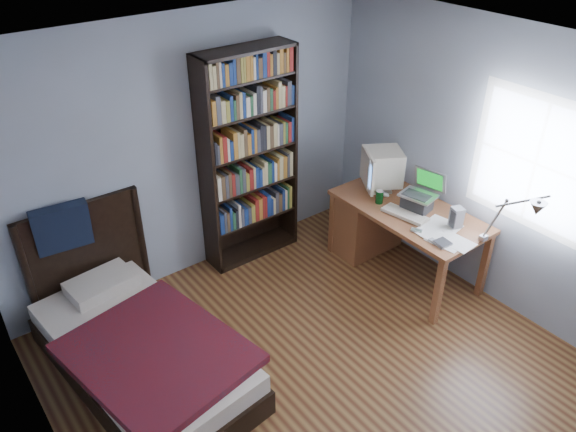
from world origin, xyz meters
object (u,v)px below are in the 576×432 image
at_px(laptop, 419,199).
at_px(keyboard, 405,214).
at_px(bed, 137,344).
at_px(desk, 376,219).
at_px(soda_can, 379,197).
at_px(crt_monitor, 381,168).
at_px(bookshelf, 249,159).
at_px(speaker, 456,217).
at_px(desk_lamp, 529,211).

xyz_separation_m(laptop, keyboard, (-0.18, -0.01, -0.09)).
bearing_deg(bed, desk, 0.32).
height_order(laptop, bed, bed).
bearing_deg(soda_can, crt_monitor, 44.97).
distance_m(bookshelf, bed, 2.00).
bearing_deg(bed, soda_can, -3.12).
relative_size(desk, bookshelf, 0.69).
height_order(crt_monitor, soda_can, crt_monitor).
bearing_deg(speaker, crt_monitor, 112.26).
bearing_deg(soda_can, speaker, -70.87).
relative_size(laptop, desk_lamp, 0.58).
relative_size(speaker, bookshelf, 0.09).
bearing_deg(crt_monitor, laptop, -87.74).
xyz_separation_m(soda_can, bookshelf, (-0.85, 0.94, 0.28)).
distance_m(soda_can, bed, 2.55).
bearing_deg(speaker, desk_lamp, -79.88).
bearing_deg(bookshelf, bed, -153.89).
relative_size(bookshelf, bed, 1.01).
bearing_deg(bookshelf, soda_can, -47.78).
distance_m(laptop, speaker, 0.41).
relative_size(laptop, soda_can, 2.96).
xyz_separation_m(speaker, soda_can, (-0.25, 0.71, -0.03)).
relative_size(desk_lamp, speaker, 3.39).
xyz_separation_m(laptop, speaker, (0.04, -0.41, -0.01)).
height_order(speaker, soda_can, speaker).
relative_size(crt_monitor, bookshelf, 0.24).
height_order(desk_lamp, keyboard, desk_lamp).
height_order(crt_monitor, desk_lamp, desk_lamp).
bearing_deg(crt_monitor, bookshelf, 144.24).
bearing_deg(crt_monitor, speaker, -86.42).
height_order(desk, bookshelf, bookshelf).
bearing_deg(desk, desk_lamp, -90.02).
bearing_deg(speaker, bookshelf, 142.36).
bearing_deg(keyboard, desk_lamp, -94.72).
bearing_deg(bed, laptop, -9.15).
height_order(desk, bed, bed).
height_order(soda_can, bookshelf, bookshelf).
height_order(desk, soda_can, soda_can).
height_order(crt_monitor, laptop, crt_monitor).
distance_m(desk_lamp, bookshelf, 2.53).
distance_m(crt_monitor, laptop, 0.51).
bearing_deg(laptop, desk_lamp, -93.42).
relative_size(keyboard, soda_can, 3.31).
xyz_separation_m(keyboard, soda_can, (-0.02, 0.31, 0.05)).
xyz_separation_m(desk_lamp, keyboard, (-0.12, 1.07, -0.51)).
relative_size(crt_monitor, speaker, 2.70).
height_order(crt_monitor, bookshelf, bookshelf).
height_order(soda_can, bed, bed).
bearing_deg(laptop, soda_can, 124.89).
xyz_separation_m(desk_lamp, bed, (-2.63, 1.52, -1.00)).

